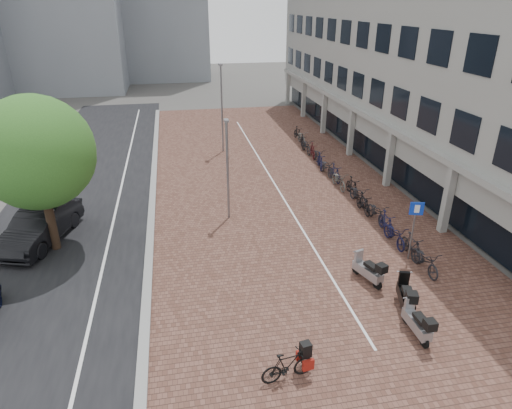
% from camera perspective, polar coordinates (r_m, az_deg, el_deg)
% --- Properties ---
extents(ground, '(140.00, 140.00, 0.00)m').
position_cam_1_polar(ground, '(16.87, 3.89, -12.48)').
color(ground, '#474442').
rests_on(ground, ground).
extents(plaza_brick, '(14.50, 42.00, 0.04)m').
position_cam_1_polar(plaza_brick, '(27.53, 1.77, 3.02)').
color(plaza_brick, brown).
rests_on(plaza_brick, ground).
extents(street_asphalt, '(8.00, 50.00, 0.03)m').
position_cam_1_polar(street_asphalt, '(27.49, -21.24, 1.23)').
color(street_asphalt, black).
rests_on(street_asphalt, ground).
extents(curb, '(0.35, 42.00, 0.14)m').
position_cam_1_polar(curb, '(26.97, -13.14, 2.02)').
color(curb, gray).
rests_on(curb, ground).
extents(lane_line, '(0.12, 44.00, 0.00)m').
position_cam_1_polar(lane_line, '(27.17, -17.12, 1.60)').
color(lane_line, white).
rests_on(lane_line, street_asphalt).
extents(parking_line, '(0.10, 30.00, 0.00)m').
position_cam_1_polar(parking_line, '(27.56, 2.18, 3.09)').
color(parking_line, white).
rests_on(parking_line, plaza_brick).
extents(office_building, '(8.40, 40.00, 15.00)m').
position_cam_1_polar(office_building, '(33.41, 20.32, 20.33)').
color(office_building, gray).
rests_on(office_building, ground).
extents(car_dark, '(3.12, 5.31, 1.65)m').
position_cam_1_polar(car_dark, '(22.59, -26.07, -2.45)').
color(car_dark, black).
rests_on(car_dark, ground).
extents(hero_bike, '(1.73, 0.74, 1.18)m').
position_cam_1_polar(hero_bike, '(13.75, 4.13, -19.98)').
color(hero_bike, black).
rests_on(hero_bike, ground).
extents(scooter_front, '(1.04, 1.77, 1.16)m').
position_cam_1_polar(scooter_front, '(18.16, 14.24, -8.08)').
color(scooter_front, gray).
rests_on(scooter_front, ground).
extents(scooter_mid, '(1.06, 1.86, 1.22)m').
position_cam_1_polar(scooter_mid, '(17.03, 18.77, -11.02)').
color(scooter_mid, black).
rests_on(scooter_mid, ground).
extents(scooter_back, '(0.52, 1.66, 1.14)m').
position_cam_1_polar(scooter_back, '(16.00, 20.06, -13.98)').
color(scooter_back, gray).
rests_on(scooter_back, ground).
extents(parking_sign, '(0.56, 0.19, 2.73)m').
position_cam_1_polar(parking_sign, '(19.56, 19.76, -2.02)').
color(parking_sign, slate).
rests_on(parking_sign, ground).
extents(lamp_near, '(0.12, 0.12, 5.10)m').
position_cam_1_polar(lamp_near, '(21.89, -3.67, 4.26)').
color(lamp_near, slate).
rests_on(lamp_near, ground).
extents(lamp_far, '(0.12, 0.12, 6.24)m').
position_cam_1_polar(lamp_far, '(32.47, -4.42, 12.08)').
color(lamp_far, slate).
rests_on(lamp_far, ground).
extents(street_tree, '(4.75, 4.75, 6.91)m').
position_cam_1_polar(street_tree, '(20.51, -26.04, 5.79)').
color(street_tree, '#382619').
rests_on(street_tree, ground).
extents(bike_row, '(1.12, 21.43, 1.05)m').
position_cam_1_polar(bike_row, '(27.26, 10.68, 3.51)').
color(bike_row, black).
rests_on(bike_row, ground).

